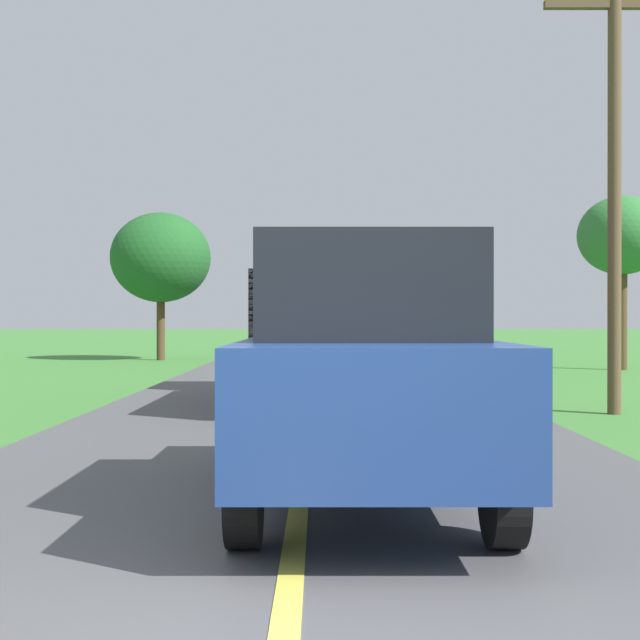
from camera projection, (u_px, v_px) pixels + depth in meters
banana_truck_near at (331, 316)px, 14.59m from camera, size 2.38×5.82×2.80m
banana_truck_far at (329, 317)px, 27.51m from camera, size 2.38×5.81×2.80m
utility_pole_roadside at (610, 177)px, 12.75m from camera, size 2.11×0.20×6.54m
roadside_tree_near_left at (157, 258)px, 28.84m from camera, size 3.38×3.38×5.01m
roadside_tree_mid_right at (618, 237)px, 23.53m from camera, size 2.42×2.42×4.82m
following_car at (360, 369)px, 6.27m from camera, size 1.74×4.10×1.92m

